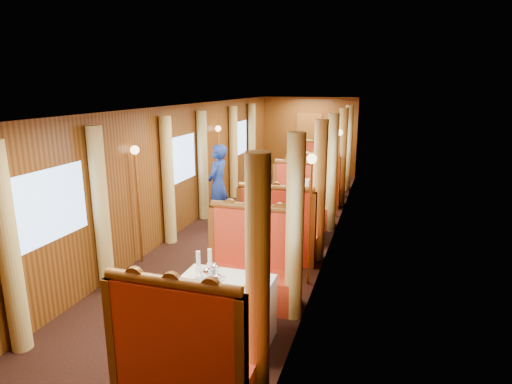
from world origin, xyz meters
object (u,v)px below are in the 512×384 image
at_px(tea_tray, 210,282).
at_px(rose_vase_mid, 290,192).
at_px(table_far, 319,182).
at_px(fruit_plate, 246,290).
at_px(teapot_back, 215,272).
at_px(banquette_far_aft, 325,173).
at_px(table_near, 224,312).
at_px(banquette_near_aft, 251,272).
at_px(table_mid, 291,221).
at_px(banquette_mid_aft, 301,204).
at_px(teapot_right, 217,283).
at_px(teapot_left, 207,277).
at_px(passenger, 299,193).
at_px(banquette_mid_fwd, 278,236).
at_px(banquette_far_fwd, 313,189).
at_px(banquette_near_fwd, 184,362).
at_px(steward, 218,185).
at_px(rose_vase_far, 321,161).

bearing_deg(tea_tray, rose_vase_mid, 88.43).
distance_m(table_far, fruit_plate, 7.16).
bearing_deg(teapot_back, banquette_far_aft, 107.79).
bearing_deg(rose_vase_mid, table_near, -89.44).
bearing_deg(banquette_near_aft, fruit_plate, -75.14).
height_order(table_mid, banquette_mid_aft, banquette_mid_aft).
xyz_separation_m(teapot_right, teapot_back, (-0.13, 0.24, 0.00)).
height_order(teapot_left, passenger, passenger).
relative_size(tea_tray, teapot_right, 2.28).
xyz_separation_m(table_near, banquette_mid_fwd, (0.00, 2.49, 0.05)).
bearing_deg(fruit_plate, banquette_far_fwd, 92.87).
relative_size(banquette_near_aft, passenger, 1.76).
bearing_deg(table_near, banquette_near_aft, 90.00).
bearing_deg(table_mid, teapot_right, -90.19).
distance_m(teapot_back, rose_vase_mid, 3.44).
height_order(banquette_far_aft, tea_tray, banquette_far_aft).
relative_size(banquette_near_fwd, banquette_near_aft, 1.00).
distance_m(banquette_near_fwd, banquette_far_fwd, 7.00).
distance_m(table_near, fruit_plate, 0.52).
height_order(banquette_far_fwd, teapot_back, banquette_far_fwd).
bearing_deg(banquette_far_fwd, fruit_plate, -87.13).
xyz_separation_m(rose_vase_mid, steward, (-1.63, 0.45, -0.08)).
bearing_deg(teapot_right, banquette_near_fwd, -106.48).
bearing_deg(rose_vase_mid, teapot_back, -91.73).
distance_m(table_mid, tea_tray, 3.59).
relative_size(teapot_back, rose_vase_mid, 0.43).
bearing_deg(fruit_plate, teapot_left, 170.82).
bearing_deg(teapot_right, steward, 94.52).
bearing_deg(banquette_far_fwd, table_far, 90.00).
height_order(fruit_plate, rose_vase_far, rose_vase_far).
bearing_deg(steward, tea_tray, 23.53).
bearing_deg(teapot_right, fruit_plate, -15.28).
height_order(banquette_mid_fwd, teapot_back, banquette_mid_fwd).
height_order(banquette_near_fwd, banquette_mid_fwd, same).
bearing_deg(fruit_plate, teapot_back, 152.79).
bearing_deg(teapot_left, banquette_mid_fwd, 92.94).
bearing_deg(table_mid, banquette_far_aft, 90.00).
bearing_deg(banquette_near_aft, rose_vase_mid, 90.79).
bearing_deg(fruit_plate, passenger, 94.01).
relative_size(banquette_far_fwd, teapot_left, 8.08).
xyz_separation_m(banquette_near_fwd, banquette_mid_fwd, (0.00, 3.50, 0.00)).
distance_m(table_near, banquette_mid_fwd, 2.49).
bearing_deg(table_far, teapot_left, -91.34).
bearing_deg(banquette_near_aft, steward, 119.35).
xyz_separation_m(banquette_mid_fwd, fruit_plate, (0.31, -2.63, 0.35)).
bearing_deg(banquette_near_aft, teapot_back, -98.49).
distance_m(table_near, rose_vase_mid, 3.57).
relative_size(banquette_near_aft, table_mid, 1.28).
bearing_deg(teapot_left, banquette_near_aft, 87.95).
relative_size(banquette_far_aft, tea_tray, 3.94).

